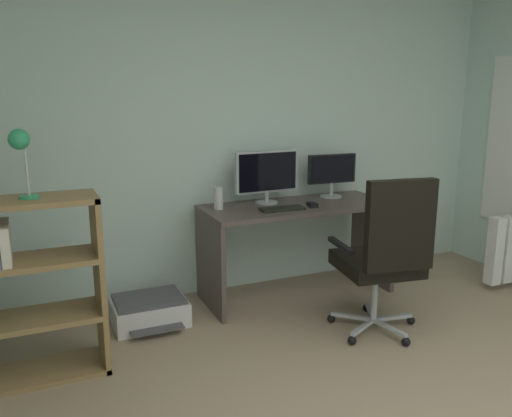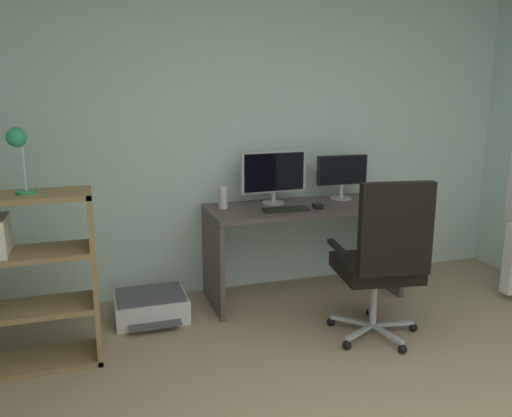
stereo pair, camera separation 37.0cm
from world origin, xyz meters
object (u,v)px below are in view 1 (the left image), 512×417
(desktop_speaker, at_px, (219,198))
(printer, at_px, (149,311))
(monitor_secondary, at_px, (332,171))
(desk_lamp, at_px, (20,147))
(desk, at_px, (297,228))
(monitor_main, at_px, (267,173))
(keyboard, at_px, (282,209))
(bookshelf, at_px, (0,291))
(office_chair, at_px, (385,253))
(computer_mouse, at_px, (312,205))

(desktop_speaker, xyz_separation_m, printer, (-0.60, -0.16, -0.75))
(monitor_secondary, relative_size, desk_lamp, 1.14)
(desk, height_order, monitor_main, monitor_main)
(monitor_secondary, bearing_deg, desk, -160.50)
(keyboard, bearing_deg, desktop_speaker, 154.52)
(desktop_speaker, bearing_deg, keyboard, -27.74)
(bookshelf, bearing_deg, keyboard, 10.93)
(monitor_secondary, xyz_separation_m, keyboard, (-0.60, -0.27, -0.21))
(desk, xyz_separation_m, desktop_speaker, (-0.63, 0.09, 0.28))
(monitor_secondary, bearing_deg, desk_lamp, -164.68)
(monitor_main, bearing_deg, desktop_speaker, -173.66)
(monitor_main, xyz_separation_m, monitor_secondary, (0.60, 0.00, -0.02))
(office_chair, bearing_deg, printer, 148.95)
(office_chair, bearing_deg, computer_mouse, 97.92)
(desk, relative_size, monitor_secondary, 3.50)
(keyboard, bearing_deg, desk, 35.37)
(monitor_main, distance_m, printer, 1.38)
(desk_lamp, bearing_deg, computer_mouse, 10.61)
(desktop_speaker, height_order, office_chair, office_chair)
(monitor_secondary, bearing_deg, keyboard, -155.51)
(office_chair, bearing_deg, bookshelf, 170.21)
(keyboard, height_order, desktop_speaker, desktop_speaker)
(monitor_secondary, distance_m, office_chair, 1.14)
(monitor_secondary, distance_m, printer, 1.86)
(keyboard, distance_m, desktop_speaker, 0.49)
(desk, height_order, bookshelf, bookshelf)
(desk_lamp, bearing_deg, desktop_speaker, 24.20)
(monitor_secondary, distance_m, computer_mouse, 0.48)
(computer_mouse, relative_size, printer, 0.19)
(desk, xyz_separation_m, bookshelf, (-2.15, -0.51, -0.00))
(computer_mouse, height_order, office_chair, office_chair)
(printer, bearing_deg, desk, 3.00)
(computer_mouse, distance_m, office_chair, 0.81)
(desk, height_order, monitor_secondary, monitor_secondary)
(bookshelf, bearing_deg, desktop_speaker, 21.67)
(computer_mouse, bearing_deg, keyboard, -171.10)
(bookshelf, bearing_deg, computer_mouse, 9.78)
(monitor_main, height_order, desk_lamp, desk_lamp)
(desk, relative_size, computer_mouse, 15.22)
(desk, xyz_separation_m, computer_mouse, (0.06, -0.13, 0.22))
(desk_lamp, bearing_deg, office_chair, -10.57)
(office_chair, bearing_deg, monitor_secondary, 77.74)
(printer, bearing_deg, monitor_secondary, 7.17)
(monitor_secondary, bearing_deg, monitor_main, -179.99)
(desk, relative_size, office_chair, 1.36)
(bookshelf, height_order, printer, bookshelf)
(desktop_speaker, distance_m, bookshelf, 1.65)
(keyboard, height_order, printer, keyboard)
(keyboard, relative_size, bookshelf, 0.32)
(office_chair, bearing_deg, desk, 100.51)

